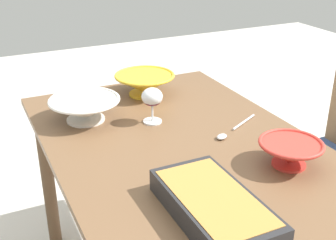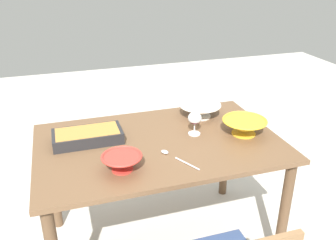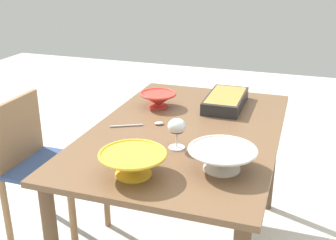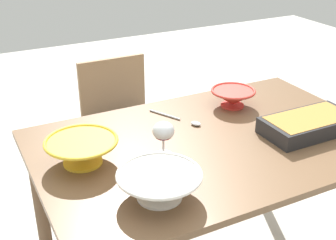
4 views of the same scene
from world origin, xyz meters
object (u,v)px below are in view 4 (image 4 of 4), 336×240
object	(u,v)px
chair	(123,127)
serving_spoon	(184,120)
serving_bowl	(82,150)
casserole_dish	(309,124)
mixing_bowl	(159,184)
wine_glass	(163,133)
small_bowl	(233,97)
dining_table	(211,163)

from	to	relation	value
chair	serving_spoon	bearing A→B (deg)	94.66
serving_bowl	casserole_dish	bearing A→B (deg)	168.57
mixing_bowl	serving_spoon	size ratio (longest dim) A/B	1.11
casserole_dish	wine_glass	bearing A→B (deg)	-8.71
wine_glass	mixing_bowl	world-z (taller)	wine_glass
chair	serving_bowl	world-z (taller)	serving_bowl
serving_spoon	mixing_bowl	bearing A→B (deg)	52.95
chair	small_bowl	bearing A→B (deg)	119.66
wine_glass	casserole_dish	distance (m)	0.60
small_bowl	serving_bowl	xyz separation A→B (m)	(0.74, 0.17, 0.01)
mixing_bowl	serving_bowl	size ratio (longest dim) A/B	1.04
mixing_bowl	chair	bearing A→B (deg)	-105.07
serving_spoon	casserole_dish	bearing A→B (deg)	142.50
wine_glass	serving_bowl	size ratio (longest dim) A/B	0.53
chair	serving_spoon	world-z (taller)	chair
serving_bowl	serving_spoon	bearing A→B (deg)	-165.08
wine_glass	casserole_dish	size ratio (longest dim) A/B	0.36
chair	casserole_dish	xyz separation A→B (m)	(-0.44, 0.90, 0.32)
wine_glass	mixing_bowl	xyz separation A→B (m)	(0.12, 0.22, -0.04)
wine_glass	casserole_dish	xyz separation A→B (m)	(-0.60, 0.09, -0.06)
small_bowl	serving_bowl	distance (m)	0.76
casserole_dish	serving_bowl	distance (m)	0.89
casserole_dish	serving_spoon	size ratio (longest dim) A/B	1.57
casserole_dish	serving_bowl	world-z (taller)	serving_bowl
serving_bowl	wine_glass	bearing A→B (deg)	162.83
chair	wine_glass	distance (m)	0.90
small_bowl	serving_bowl	size ratio (longest dim) A/B	0.77
wine_glass	serving_spoon	world-z (taller)	wine_glass
mixing_bowl	serving_bowl	distance (m)	0.34
wine_glass	small_bowl	xyz separation A→B (m)	(-0.47, -0.25, -0.05)
casserole_dish	serving_spoon	bearing A→B (deg)	-37.50
dining_table	serving_spoon	xyz separation A→B (m)	(0.02, -0.19, 0.11)
dining_table	wine_glass	distance (m)	0.29
dining_table	mixing_bowl	bearing A→B (deg)	35.37
mixing_bowl	serving_bowl	xyz separation A→B (m)	(0.15, -0.30, 0.00)
chair	serving_spoon	distance (m)	0.66
mixing_bowl	serving_spoon	xyz separation A→B (m)	(-0.32, -0.43, -0.04)
mixing_bowl	casserole_dish	bearing A→B (deg)	-169.86
small_bowl	serving_bowl	bearing A→B (deg)	12.78
mixing_bowl	serving_bowl	bearing A→B (deg)	-63.78
chair	serving_bowl	distance (m)	0.90
chair	small_bowl	distance (m)	0.72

